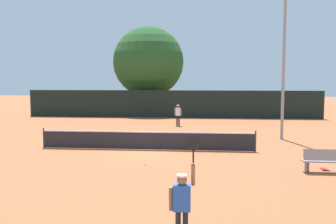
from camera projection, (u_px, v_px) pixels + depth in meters
The scene contains 12 objects.
ground_plane at pixel (147, 150), 18.80m from camera, with size 120.00×120.00×0.00m, color #9E5633.
tennis_net at pixel (147, 140), 18.75m from camera, with size 11.17×0.08×1.07m.
perimeter_fence at pixel (172, 104), 34.47m from camera, with size 28.06×0.12×2.60m, color black.
player_serving at pixel (182, 199), 7.89m from camera, with size 0.68×0.38×2.42m.
player_receiving at pixel (178, 113), 28.29m from camera, with size 0.57×0.24×1.65m.
tennis_ball at pixel (145, 164), 15.45m from camera, with size 0.07×0.07×0.07m, color #CCE033.
spare_racket at pixel (324, 169), 14.72m from camera, with size 0.28×0.52×0.04m.
courtside_bench at pixel (326, 161), 14.12m from camera, with size 1.80×0.44×0.95m.
light_pole at pixel (284, 56), 21.67m from camera, with size 1.18×0.28×8.88m.
large_tree at pixel (148, 62), 38.55m from camera, with size 7.50×7.50×9.25m.
parked_car_near at pixel (109, 105), 40.22m from camera, with size 2.24×4.34×1.69m.
parked_car_mid at pixel (232, 105), 40.44m from camera, with size 2.27×4.35×1.69m.
Camera 1 is at (2.81, -18.36, 3.65)m, focal length 38.71 mm.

